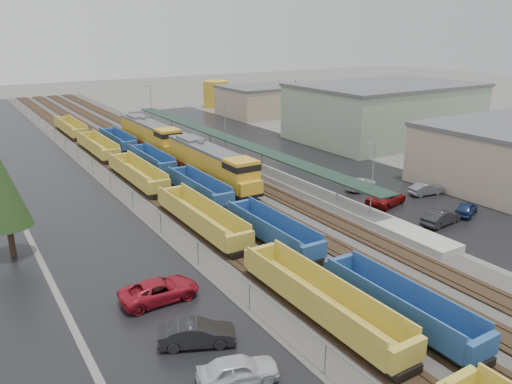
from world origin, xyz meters
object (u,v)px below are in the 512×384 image
Objects in this scene: parked_car_west_b at (197,334)px; parked_car_east_d at (466,209)px; locomotive_trail at (150,135)px; parked_car_west_a at (238,370)px; storage_tank at (216,94)px; parked_car_east_a at (441,218)px; parked_car_west_c at (159,290)px; parked_car_east_b at (387,198)px; locomotive_lead at (212,164)px; parked_car_east_e at (426,189)px; well_string_yellow at (165,194)px; well_string_blue at (231,207)px; parked_car_east_c at (362,184)px.

parked_car_west_b is 33.75m from parked_car_east_d.
locomotive_trail reaches higher than parked_car_west_a.
parked_car_east_d is (-13.38, -80.70, -2.47)m from storage_tank.
parked_car_east_a is at bearing -74.65° from locomotive_trail.
parked_car_west_c is 1.04× the size of parked_car_east_b.
parked_car_east_e is at bearing -42.81° from locomotive_lead.
well_string_yellow is 25.60× the size of parked_car_east_d.
locomotive_lead is 4.47× the size of parked_car_east_a.
parked_car_east_d is (33.30, 5.52, -0.08)m from parked_car_west_b.
parked_car_east_b is at bearing 12.02° from parked_car_east_d.
storage_tank is 1.18× the size of parked_car_east_b.
well_string_yellow is at bearing -122.21° from storage_tank.
parked_car_east_e is at bearing -46.36° from parked_car_west_b.
locomotive_trail reaches higher than well_string_yellow.
storage_tank is at bearing -27.46° from parked_car_east_b.
well_string_yellow is 8.55m from well_string_blue.
locomotive_trail is at bearing 4.08° from parked_car_east_b.
parked_car_east_c is (17.94, -0.05, -0.46)m from well_string_blue.
well_string_blue is at bearing 46.25° from parked_car_east_a.
parked_car_east_d is at bearing -38.25° from well_string_yellow.
parked_car_west_c is at bearing -136.71° from well_string_blue.
parked_car_west_b is at bearing 99.19° from parked_car_east_b.
parked_car_west_b reaches higher than parked_car_east_d.
parked_car_east_a is 12.63m from parked_car_east_c.
storage_tank is 1.37× the size of parked_car_east_a.
parked_car_east_d is at bearing -58.19° from parked_car_west_a.
parked_car_east_c is at bearing -8.64° from parked_car_east_d.
well_string_blue reaches higher than parked_car_west_b.
parked_car_east_d is (4.64, -6.63, -0.05)m from parked_car_east_b.
locomotive_trail is 4.57× the size of parked_car_west_a.
parked_car_east_e is (6.42, 0.02, -0.05)m from parked_car_east_b.
locomotive_trail reaches higher than parked_car_east_c.
storage_tank reaches higher than parked_car_west_c.
parked_car_east_a is at bearing -44.53° from well_string_yellow.
storage_tank reaches higher than parked_car_west_b.
parked_car_west_a is 1.10× the size of parked_car_east_d.
locomotive_trail reaches higher than parked_car_east_d.
locomotive_lead and locomotive_trail have the same top height.
parked_car_east_b is 5.71m from parked_car_east_c.
storage_tank reaches higher than parked_car_east_e.
locomotive_trail is 42.82m from parked_car_east_e.
storage_tank is 83.11m from parked_car_east_a.
well_string_yellow is at bearing -23.39° from parked_car_west_c.
parked_car_west_a is 0.96× the size of parked_car_west_b.
storage_tank is 81.84m from parked_car_east_d.
storage_tank reaches higher than parked_car_east_b.
parked_car_east_c is (-16.47, -68.57, -2.48)m from storage_tank.
well_string_blue is at bearing 57.54° from parked_car_east_b.
parked_car_west_b is at bearing -107.82° from locomotive_trail.
parked_car_east_a is at bearing -92.23° from parked_car_west_c.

